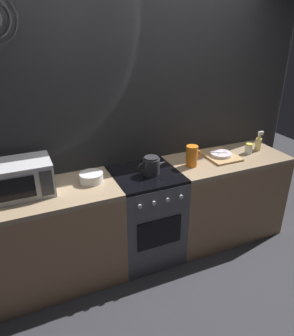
% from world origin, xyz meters
% --- Properties ---
extents(ground_plane, '(8.00, 8.00, 0.00)m').
position_xyz_m(ground_plane, '(0.00, 0.00, 0.00)').
color(ground_plane, '#2D2D33').
extents(back_wall, '(3.60, 0.05, 2.40)m').
position_xyz_m(back_wall, '(0.00, 0.32, 1.20)').
color(back_wall, gray).
rests_on(back_wall, ground_plane).
extents(counter_left, '(1.20, 0.60, 0.90)m').
position_xyz_m(counter_left, '(-0.90, 0.00, 0.45)').
color(counter_left, '#997251').
rests_on(counter_left, ground_plane).
extents(stove_unit, '(0.60, 0.63, 0.90)m').
position_xyz_m(stove_unit, '(-0.00, -0.00, 0.45)').
color(stove_unit, '#4C4C51').
rests_on(stove_unit, ground_plane).
extents(counter_right, '(1.20, 0.60, 0.90)m').
position_xyz_m(counter_right, '(0.90, 0.00, 0.45)').
color(counter_right, '#997251').
rests_on(counter_right, ground_plane).
extents(microwave, '(0.46, 0.35, 0.27)m').
position_xyz_m(microwave, '(-1.03, 0.06, 1.04)').
color(microwave, '#B2B2B7').
rests_on(microwave, counter_left).
extents(kettle, '(0.28, 0.15, 0.17)m').
position_xyz_m(kettle, '(0.04, -0.04, 0.98)').
color(kettle, '#262628').
rests_on(kettle, stove_unit).
extents(mixing_bowl, '(0.20, 0.20, 0.08)m').
position_xyz_m(mixing_bowl, '(-0.49, 0.04, 0.94)').
color(mixing_bowl, silver).
rests_on(mixing_bowl, counter_left).
extents(pitcher, '(0.16, 0.11, 0.20)m').
position_xyz_m(pitcher, '(0.46, -0.03, 1.00)').
color(pitcher, orange).
rests_on(pitcher, counter_right).
extents(dish_pile, '(0.30, 0.40, 0.06)m').
position_xyz_m(dish_pile, '(0.84, 0.05, 0.92)').
color(dish_pile, tan).
rests_on(dish_pile, counter_right).
extents(spice_jar, '(0.08, 0.08, 0.10)m').
position_xyz_m(spice_jar, '(1.16, 0.01, 0.95)').
color(spice_jar, silver).
rests_on(spice_jar, counter_right).
extents(spray_bottle, '(0.08, 0.06, 0.20)m').
position_xyz_m(spray_bottle, '(1.31, 0.04, 0.98)').
color(spray_bottle, '#E5CC72').
rests_on(spray_bottle, counter_right).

